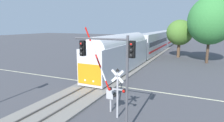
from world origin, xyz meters
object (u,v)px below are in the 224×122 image
object	(u,v)px
elm_centre_background	(180,33)
crossing_signal_mast	(117,88)
commuter_train	(153,42)
oak_far_right	(210,21)
traffic_signal_near_right	(112,60)
crossing_gate_near	(108,86)

from	to	relation	value
elm_centre_background	crossing_signal_mast	bearing A→B (deg)	-91.84
commuter_train	crossing_signal_mast	xyz separation A→B (m)	(5.08, -33.12, -0.45)
crossing_signal_mast	elm_centre_background	size ratio (longest dim) A/B	0.48
commuter_train	oak_far_right	size ratio (longest dim) A/B	5.29
crossing_signal_mast	traffic_signal_near_right	distance (m)	2.83
elm_centre_background	crossing_gate_near	bearing A→B (deg)	-94.07
crossing_gate_near	traffic_signal_near_right	bearing A→B (deg)	-58.30
crossing_signal_mast	crossing_gate_near	bearing A→B (deg)	146.23
crossing_gate_near	elm_centre_background	xyz separation A→B (m)	(2.09, 29.39, 3.07)
elm_centre_background	oak_far_right	xyz separation A→B (m)	(5.34, -4.41, 2.29)
traffic_signal_near_right	elm_centre_background	size ratio (longest dim) A/B	0.79
traffic_signal_near_right	elm_centre_background	xyz separation A→B (m)	(0.64, 31.75, 0.55)
crossing_signal_mast	elm_centre_background	xyz separation A→B (m)	(0.97, 30.14, 2.86)
commuter_train	oak_far_right	bearing A→B (deg)	-32.96
crossing_gate_near	crossing_signal_mast	size ratio (longest dim) A/B	1.75
crossing_gate_near	oak_far_right	xyz separation A→B (m)	(7.43, 24.99, 5.36)
commuter_train	crossing_signal_mast	bearing A→B (deg)	-81.28
oak_far_right	crossing_signal_mast	bearing A→B (deg)	-103.78
traffic_signal_near_right	oak_far_right	size ratio (longest dim) A/B	0.53
crossing_signal_mast	traffic_signal_near_right	size ratio (longest dim) A/B	0.61
crossing_signal_mast	oak_far_right	bearing A→B (deg)	76.22
traffic_signal_near_right	crossing_gate_near	bearing A→B (deg)	121.70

